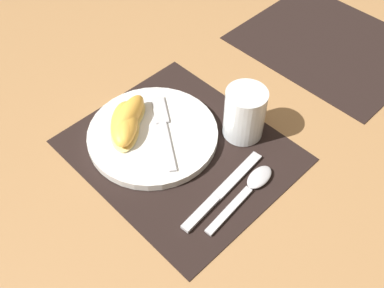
{
  "coord_description": "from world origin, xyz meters",
  "views": [
    {
      "loc": [
        0.41,
        -0.37,
        0.67
      ],
      "look_at": [
        0.02,
        0.01,
        0.02
      ],
      "focal_mm": 42.0,
      "sensor_mm": 36.0,
      "label": 1
    }
  ],
  "objects_px": {
    "plate": "(153,135)",
    "citrus_wedge_0": "(129,116)",
    "knife": "(221,192)",
    "citrus_wedge_1": "(124,124)",
    "citrus_wedge_2": "(125,128)",
    "spoon": "(252,186)",
    "juice_glass": "(244,116)",
    "fork": "(163,126)"
  },
  "relations": [
    {
      "from": "citrus_wedge_1",
      "to": "juice_glass",
      "type": "bearing_deg",
      "value": 47.97
    },
    {
      "from": "plate",
      "to": "citrus_wedge_0",
      "type": "bearing_deg",
      "value": -162.4
    },
    {
      "from": "plate",
      "to": "citrus_wedge_2",
      "type": "distance_m",
      "value": 0.06
    },
    {
      "from": "juice_glass",
      "to": "citrus_wedge_1",
      "type": "xyz_separation_m",
      "value": [
        -0.15,
        -0.17,
        -0.01
      ]
    },
    {
      "from": "knife",
      "to": "spoon",
      "type": "distance_m",
      "value": 0.06
    },
    {
      "from": "citrus_wedge_0",
      "to": "knife",
      "type": "bearing_deg",
      "value": 4.01
    },
    {
      "from": "knife",
      "to": "spoon",
      "type": "bearing_deg",
      "value": 57.85
    },
    {
      "from": "spoon",
      "to": "fork",
      "type": "bearing_deg",
      "value": -173.42
    },
    {
      "from": "spoon",
      "to": "citrus_wedge_1",
      "type": "height_order",
      "value": "citrus_wedge_1"
    },
    {
      "from": "fork",
      "to": "plate",
      "type": "bearing_deg",
      "value": -102.53
    },
    {
      "from": "fork",
      "to": "knife",
      "type": "bearing_deg",
      "value": -7.42
    },
    {
      "from": "knife",
      "to": "citrus_wedge_2",
      "type": "relative_size",
      "value": 2.13
    },
    {
      "from": "citrus_wedge_2",
      "to": "spoon",
      "type": "bearing_deg",
      "value": 19.52
    },
    {
      "from": "juice_glass",
      "to": "citrus_wedge_1",
      "type": "height_order",
      "value": "juice_glass"
    },
    {
      "from": "spoon",
      "to": "citrus_wedge_0",
      "type": "relative_size",
      "value": 1.46
    },
    {
      "from": "juice_glass",
      "to": "citrus_wedge_1",
      "type": "relative_size",
      "value": 0.83
    },
    {
      "from": "citrus_wedge_0",
      "to": "citrus_wedge_2",
      "type": "xyz_separation_m",
      "value": [
        0.02,
        -0.02,
        -0.0
      ]
    },
    {
      "from": "spoon",
      "to": "juice_glass",
      "type": "bearing_deg",
      "value": 138.35
    },
    {
      "from": "plate",
      "to": "juice_glass",
      "type": "distance_m",
      "value": 0.18
    },
    {
      "from": "citrus_wedge_2",
      "to": "citrus_wedge_1",
      "type": "bearing_deg",
      "value": 149.29
    },
    {
      "from": "knife",
      "to": "citrus_wedge_0",
      "type": "height_order",
      "value": "citrus_wedge_0"
    },
    {
      "from": "knife",
      "to": "fork",
      "type": "bearing_deg",
      "value": 172.58
    },
    {
      "from": "knife",
      "to": "citrus_wedge_0",
      "type": "distance_m",
      "value": 0.24
    },
    {
      "from": "knife",
      "to": "citrus_wedge_1",
      "type": "height_order",
      "value": "citrus_wedge_1"
    },
    {
      "from": "citrus_wedge_2",
      "to": "plate",
      "type": "bearing_deg",
      "value": 50.52
    },
    {
      "from": "spoon",
      "to": "citrus_wedge_2",
      "type": "bearing_deg",
      "value": -160.48
    },
    {
      "from": "plate",
      "to": "citrus_wedge_2",
      "type": "bearing_deg",
      "value": -129.48
    },
    {
      "from": "juice_glass",
      "to": "citrus_wedge_2",
      "type": "bearing_deg",
      "value": -129.54
    },
    {
      "from": "plate",
      "to": "citrus_wedge_2",
      "type": "xyz_separation_m",
      "value": [
        -0.03,
        -0.04,
        0.02
      ]
    },
    {
      "from": "citrus_wedge_2",
      "to": "juice_glass",
      "type": "bearing_deg",
      "value": 50.46
    },
    {
      "from": "plate",
      "to": "fork",
      "type": "distance_m",
      "value": 0.03
    },
    {
      "from": "citrus_wedge_1",
      "to": "citrus_wedge_2",
      "type": "bearing_deg",
      "value": -30.71
    },
    {
      "from": "spoon",
      "to": "fork",
      "type": "relative_size",
      "value": 1.04
    },
    {
      "from": "plate",
      "to": "fork",
      "type": "relative_size",
      "value": 1.47
    },
    {
      "from": "juice_glass",
      "to": "fork",
      "type": "bearing_deg",
      "value": -133.61
    },
    {
      "from": "plate",
      "to": "juice_glass",
      "type": "relative_size",
      "value": 2.42
    },
    {
      "from": "plate",
      "to": "knife",
      "type": "relative_size",
      "value": 1.19
    },
    {
      "from": "juice_glass",
      "to": "knife",
      "type": "height_order",
      "value": "juice_glass"
    },
    {
      "from": "fork",
      "to": "citrus_wedge_0",
      "type": "distance_m",
      "value": 0.07
    },
    {
      "from": "juice_glass",
      "to": "spoon",
      "type": "distance_m",
      "value": 0.14
    },
    {
      "from": "juice_glass",
      "to": "citrus_wedge_1",
      "type": "bearing_deg",
      "value": -132.03
    },
    {
      "from": "citrus_wedge_1",
      "to": "spoon",
      "type": "bearing_deg",
      "value": 17.86
    }
  ]
}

